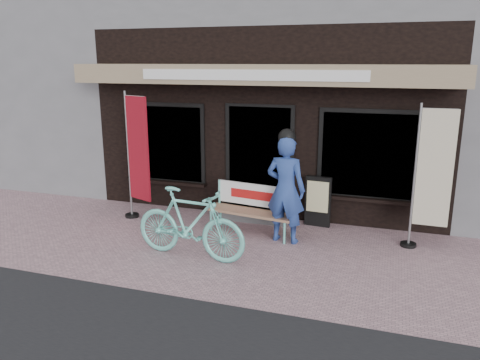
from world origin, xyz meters
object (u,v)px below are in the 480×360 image
(nobori_red, at_px, (137,155))
(nobori_cream, at_px, (431,176))
(bicycle, at_px, (190,223))
(menu_stand, at_px, (318,201))
(person, at_px, (286,187))
(bench, at_px, (253,205))

(nobori_red, height_order, nobori_cream, nobori_red)
(nobori_red, distance_m, nobori_cream, 5.16)
(bicycle, height_order, nobori_cream, nobori_cream)
(bicycle, relative_size, nobori_cream, 0.79)
(nobori_cream, height_order, menu_stand, nobori_cream)
(person, xyz_separation_m, menu_stand, (0.41, 0.93, -0.46))
(person, bearing_deg, bench, 166.51)
(bench, distance_m, nobori_red, 2.40)
(bench, relative_size, bicycle, 0.88)
(bicycle, height_order, nobori_red, nobori_red)
(menu_stand, bearing_deg, nobori_red, -163.32)
(person, distance_m, nobori_red, 2.94)
(bicycle, distance_m, nobori_cream, 3.86)
(nobori_red, bearing_deg, bench, 21.02)
(bench, xyz_separation_m, menu_stand, (1.04, 0.69, -0.02))
(nobori_cream, bearing_deg, bicycle, -155.00)
(bench, bearing_deg, menu_stand, 42.11)
(nobori_red, xyz_separation_m, nobori_cream, (5.15, 0.19, -0.05))
(nobori_red, height_order, menu_stand, nobori_red)
(person, relative_size, nobori_red, 0.79)
(menu_stand, bearing_deg, person, -109.01)
(bench, bearing_deg, bicycle, -105.57)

